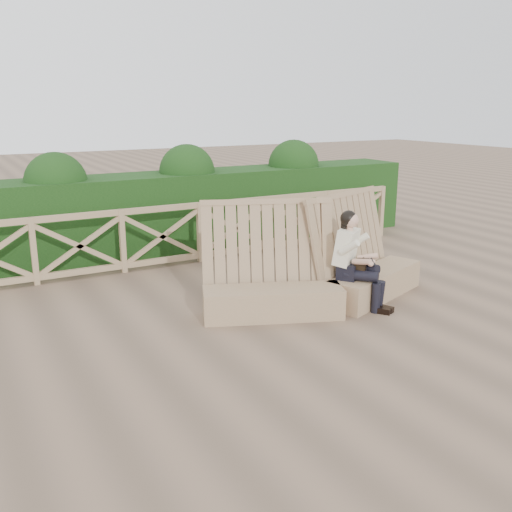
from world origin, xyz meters
TOP-DOWN VIEW (x-y plane):
  - ground at (0.00, 0.00)m, footprint 60.00×60.00m
  - bench at (1.31, 0.49)m, footprint 3.69×1.39m
  - woman at (1.64, 0.22)m, footprint 0.69×0.89m
  - guardrail at (0.00, 3.50)m, footprint 10.10×0.09m
  - hedge at (0.00, 4.70)m, footprint 12.00×1.20m

SIDE VIEW (x-z plane):
  - ground at x=0.00m, z-range 0.00..0.00m
  - bench at x=1.31m, z-range -0.39..1.16m
  - guardrail at x=0.00m, z-range 0.00..1.10m
  - woman at x=1.64m, z-range 0.04..1.42m
  - hedge at x=0.00m, z-range 0.00..1.50m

